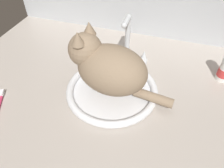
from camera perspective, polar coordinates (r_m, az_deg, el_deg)
countertop at (r=79.46cm, az=-1.75°, el=-1.26°), size 120.14×80.01×3.00cm
backsplash_wall at (r=103.72cm, az=5.91°, el=21.09°), size 120.14×2.40×35.57cm
sink_basin at (r=75.34cm, az=-0.00°, el=-1.58°), size 32.77×32.77×2.52cm
faucet at (r=85.95cm, az=4.03°, el=10.52°), size 17.90×9.44×20.35cm
cat at (r=69.06cm, az=-1.57°, el=4.95°), size 37.30×20.90×21.28cm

